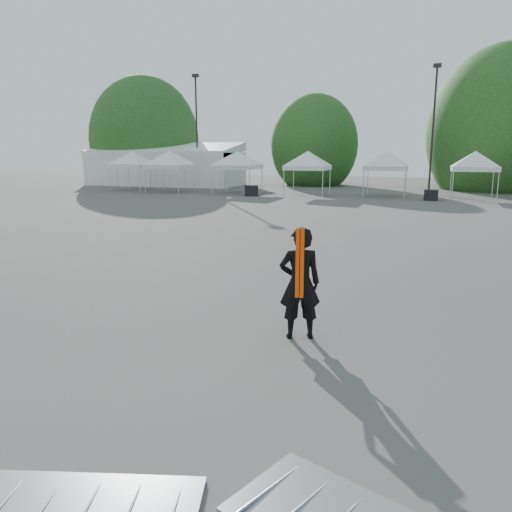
% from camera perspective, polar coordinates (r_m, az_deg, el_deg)
% --- Properties ---
extents(ground, '(120.00, 120.00, 0.00)m').
position_cam_1_polar(ground, '(10.85, 3.62, -5.66)').
color(ground, '#474442').
rests_on(ground, ground).
extents(marquee, '(15.00, 6.25, 4.23)m').
position_cam_1_polar(marquee, '(51.33, -10.33, 10.18)').
color(marquee, white).
rests_on(marquee, ground).
extents(light_pole_west, '(0.60, 0.25, 10.30)m').
position_cam_1_polar(light_pole_west, '(48.68, -6.81, 14.68)').
color(light_pole_west, black).
rests_on(light_pole_west, ground).
extents(light_pole_east, '(0.60, 0.25, 9.80)m').
position_cam_1_polar(light_pole_east, '(42.08, 19.62, 14.22)').
color(light_pole_east, black).
rests_on(light_pole_east, ground).
extents(tree_far_w, '(4.80, 4.80, 7.30)m').
position_cam_1_polar(tree_far_w, '(55.92, -12.61, 12.84)').
color(tree_far_w, '#382314').
rests_on(tree_far_w, ground).
extents(tree_mid_w, '(4.16, 4.16, 6.33)m').
position_cam_1_polar(tree_mid_w, '(51.14, 6.68, 12.48)').
color(tree_mid_w, '#382314').
rests_on(tree_mid_w, ground).
extents(tree_mid_e, '(5.12, 5.12, 7.79)m').
position_cam_1_polar(tree_mid_e, '(49.45, 26.58, 12.43)').
color(tree_mid_e, '#382314').
rests_on(tree_mid_e, ground).
extents(tent_a, '(4.41, 4.41, 3.88)m').
position_cam_1_polar(tent_a, '(45.34, -13.93, 11.21)').
color(tent_a, silver).
rests_on(tent_a, ground).
extents(tent_b, '(4.54, 4.54, 3.88)m').
position_cam_1_polar(tent_b, '(42.46, -9.86, 11.36)').
color(tent_b, silver).
rests_on(tent_b, ground).
extents(tent_c, '(4.71, 4.71, 3.88)m').
position_cam_1_polar(tent_c, '(40.69, -2.15, 11.51)').
color(tent_c, silver).
rests_on(tent_c, ground).
extents(tent_d, '(4.40, 4.40, 3.88)m').
position_cam_1_polar(tent_d, '(38.35, 5.96, 11.44)').
color(tent_d, silver).
rests_on(tent_d, ground).
extents(tent_e, '(4.33, 4.33, 3.88)m').
position_cam_1_polar(tent_e, '(38.53, 14.71, 11.13)').
color(tent_e, silver).
rests_on(tent_e, ground).
extents(tent_f, '(4.34, 4.34, 3.88)m').
position_cam_1_polar(tent_f, '(38.87, 23.82, 10.53)').
color(tent_f, silver).
rests_on(tent_f, ground).
extents(man, '(0.86, 0.72, 2.00)m').
position_cam_1_polar(man, '(8.77, 5.03, -3.11)').
color(man, black).
rests_on(man, ground).
extents(crate_west, '(1.20, 1.05, 0.78)m').
position_cam_1_polar(crate_west, '(37.96, -0.52, 7.47)').
color(crate_west, black).
rests_on(crate_west, ground).
extents(crate_mid, '(0.93, 0.73, 0.72)m').
position_cam_1_polar(crate_mid, '(36.41, 19.37, 6.58)').
color(crate_mid, black).
rests_on(crate_mid, ground).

